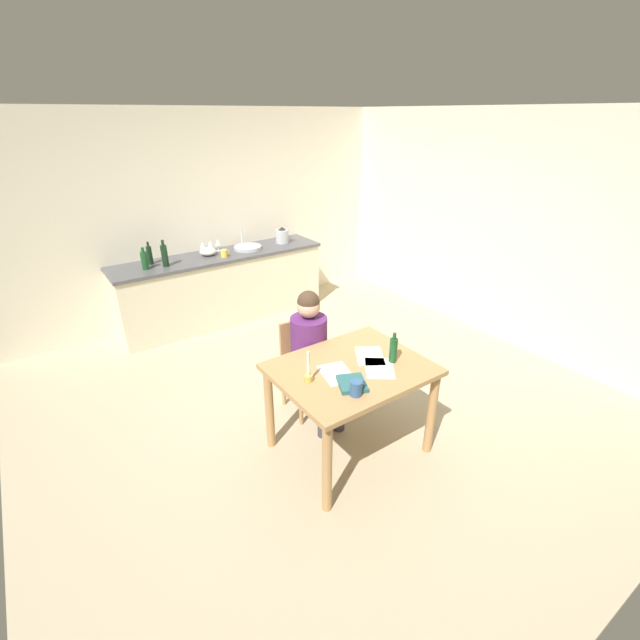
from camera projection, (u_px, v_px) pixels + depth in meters
ground_plane at (321, 400)px, 4.25m from camera, size 5.20×5.20×0.04m
wall_back at (205, 218)px, 5.60m from camera, size 5.20×0.12×2.60m
wall_right at (504, 230)px, 5.02m from camera, size 0.12×5.20×2.60m
kitchen_counter at (223, 287)px, 5.70m from camera, size 2.69×0.64×0.90m
dining_table at (351, 381)px, 3.33m from camera, size 1.14×0.91×0.78m
chair_at_table at (305, 362)px, 3.95m from camera, size 0.43×0.43×0.85m
person_seated at (313, 349)px, 3.74m from camera, size 0.34×0.61×1.19m
coffee_mug at (356, 388)px, 2.94m from camera, size 0.13×0.08×0.11m
candlestick at (308, 373)px, 3.08m from camera, size 0.06×0.06×0.24m
book_magazine at (352, 384)px, 3.05m from camera, size 0.26×0.28×0.03m
paper_letter at (337, 373)px, 3.20m from camera, size 0.27×0.34×0.00m
paper_bill at (370, 356)px, 3.43m from camera, size 0.34×0.36×0.00m
paper_envelope at (379, 368)px, 3.27m from camera, size 0.35×0.36×0.00m
wine_bottle_on_table at (393, 350)px, 3.31m from camera, size 0.06×0.06×0.25m
sink_unit at (248, 247)px, 5.70m from camera, size 0.36×0.36×0.24m
bottle_oil at (144, 260)px, 4.93m from camera, size 0.07×0.07×0.26m
bottle_vinegar at (150, 255)px, 5.09m from camera, size 0.06×0.06×0.27m
bottle_wine_red at (165, 255)px, 5.02m from camera, size 0.07×0.07×0.31m
mixing_bowl at (208, 252)px, 5.45m from camera, size 0.21×0.21×0.09m
stovetop_kettle at (282, 236)px, 5.94m from camera, size 0.18×0.18×0.22m
wine_glass_near_sink at (218, 243)px, 5.59m from camera, size 0.07×0.07×0.15m
wine_glass_by_kettle at (210, 244)px, 5.54m from camera, size 0.07×0.07×0.15m
wine_glass_back_left at (203, 245)px, 5.49m from camera, size 0.07×0.07×0.15m
teacup_on_counter at (224, 253)px, 5.37m from camera, size 0.12×0.08×0.09m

